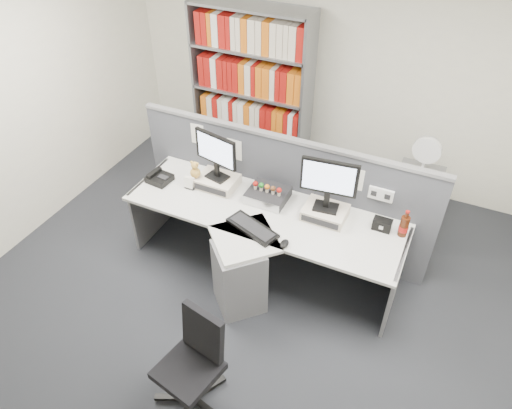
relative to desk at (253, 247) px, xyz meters
The scene contains 21 objects.
ground 0.75m from the desk, 90.00° to the right, with size 5.50×5.50×0.00m, color #2E3036.
room_shell 1.46m from the desk, 90.00° to the right, with size 5.04×5.54×2.72m.
partition 0.68m from the desk, 89.59° to the left, with size 3.00×0.08×1.27m.
desk is the anchor object (origin of this frame).
monitor_riser_left 0.75m from the desk, 146.11° to the left, with size 0.38×0.31×0.10m.
monitor_riser_right 0.73m from the desk, 35.68° to the left, with size 0.38×0.31×0.10m.
monitor_left 0.94m from the desk, 145.97° to the left, with size 0.46×0.19×0.47m.
monitor_right 0.93m from the desk, 35.82° to the left, with size 0.49×0.18×0.50m.
desktop_pc 0.51m from the desk, 95.61° to the left, with size 0.37×0.33×0.10m.
figurines 0.56m from the desk, 95.85° to the left, with size 0.29×0.05×0.09m.
keyboard 0.28m from the desk, 75.32° to the right, with size 0.52×0.34×0.03m.
mouse 0.46m from the desk, 18.86° to the right, with size 0.07×0.11×0.04m, color black.
desk_phone 1.19m from the desk, 169.63° to the left, with size 0.24×0.22×0.10m.
desk_calendar 0.89m from the desk, 163.24° to the left, with size 0.10×0.08×0.12m.
plush_toy 0.93m from the desk, 158.41° to the left, with size 0.10×0.10×0.18m.
speaker 1.17m from the desk, 22.78° to the left, with size 0.16×0.09×0.11m, color black.
cola_bottle 1.34m from the desk, 19.81° to the left, with size 0.08×0.08×0.27m.
shelving_unit 2.12m from the desk, 115.96° to the left, with size 1.41×0.40×2.00m.
filing_cabinet 1.85m from the desk, 49.39° to the left, with size 0.45×0.61×0.70m.
desk_fan 1.92m from the desk, 49.38° to the left, with size 0.28×0.16×0.47m.
office_chair 1.26m from the desk, 84.67° to the right, with size 0.57×0.56×0.86m.
Camera 1 is at (1.36, -2.24, 3.52)m, focal length 33.34 mm.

